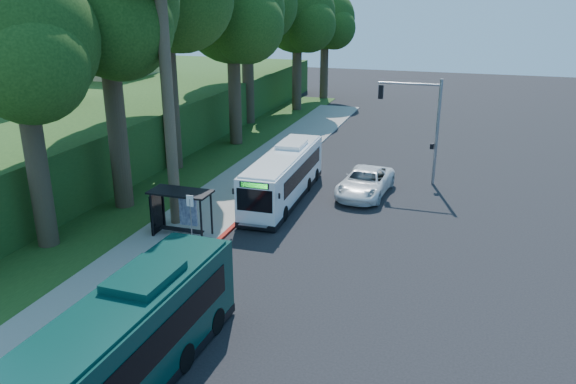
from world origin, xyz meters
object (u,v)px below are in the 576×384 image
(bus_shelter, at_px, (178,203))
(teal_bus, at_px, (115,354))
(pickup, at_px, (365,182))
(white_bus, at_px, (284,175))

(bus_shelter, bearing_deg, teal_bus, -70.09)
(teal_bus, bearing_deg, bus_shelter, 111.25)
(bus_shelter, relative_size, pickup, 0.54)
(bus_shelter, distance_m, white_bus, 7.90)
(bus_shelter, height_order, teal_bus, teal_bus)
(white_bus, bearing_deg, teal_bus, -88.75)
(white_bus, distance_m, pickup, 5.22)
(white_bus, xyz_separation_m, pickup, (4.64, 2.27, -0.74))
(teal_bus, bearing_deg, pickup, 81.48)
(bus_shelter, relative_size, teal_bus, 0.27)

